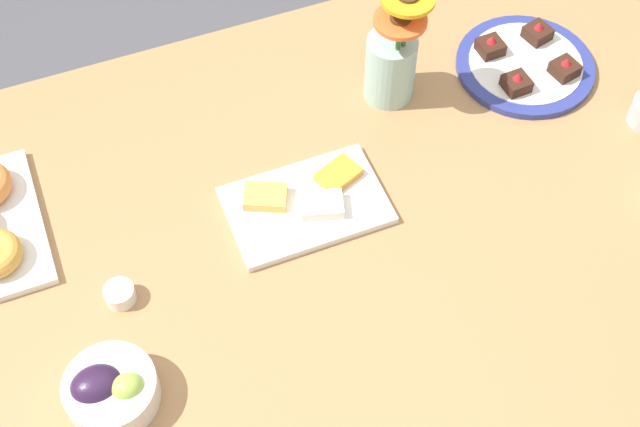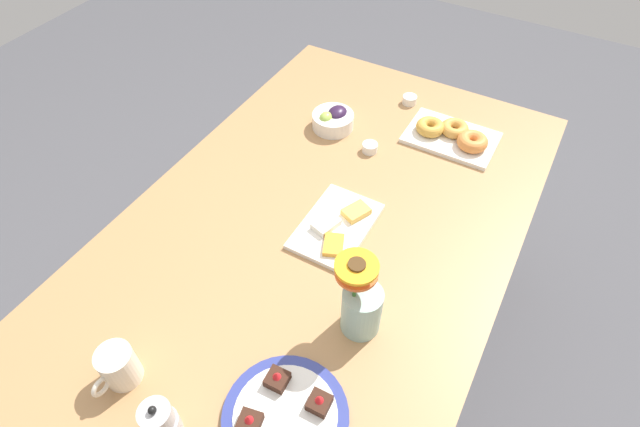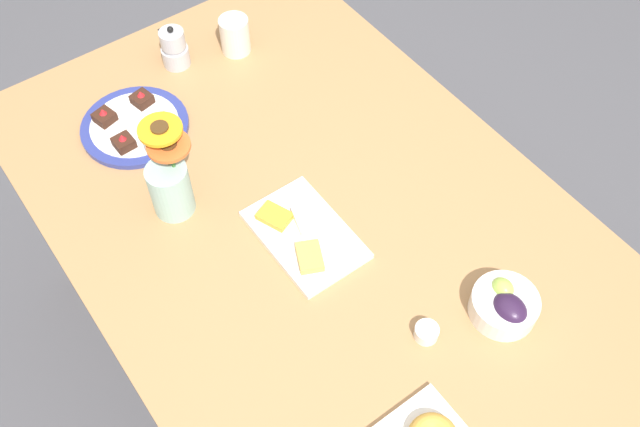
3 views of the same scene
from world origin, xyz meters
name	(u,v)px [view 1 (image 1 of 3)]	position (x,y,z in m)	size (l,w,h in m)	color
ground_plane	(320,405)	(0.00, 0.00, 0.00)	(6.00, 6.00, 0.00)	#4C4C51
dining_table	(320,255)	(0.00, 0.00, 0.65)	(1.60, 1.00, 0.74)	#A87A4C
grape_bowl	(110,390)	(-0.39, -0.17, 0.77)	(0.13, 0.13, 0.07)	white
cheese_platter	(306,203)	(-0.01, 0.05, 0.75)	(0.26, 0.17, 0.03)	white
jam_cup_honey	(120,294)	(-0.34, -0.01, 0.76)	(0.05, 0.05, 0.03)	white
dessert_plate	(525,64)	(0.49, 0.19, 0.75)	(0.26, 0.26, 0.05)	navy
flower_vase	(392,61)	(0.23, 0.23, 0.82)	(0.10, 0.11, 0.24)	#99C1B7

